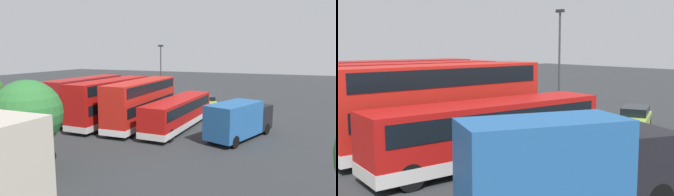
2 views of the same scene
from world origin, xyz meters
TOP-DOWN VIEW (x-y plane):
  - ground_plane at (0.00, 0.00)m, footprint 140.00×140.00m
  - bus_single_deck_near_end at (-5.62, 8.94)m, footprint 2.86×12.08m
  - bus_double_decker_second at (-1.78, 9.23)m, footprint 2.99×11.95m
  - bus_double_decker_third at (1.64, 9.69)m, footprint 2.76×11.51m
  - bus_double_decker_fourth at (5.55, 8.77)m, footprint 2.65×11.04m
  - box_truck_blue at (-11.67, 10.33)m, footprint 4.85×7.90m
  - car_hatchback_silver at (-4.88, -3.85)m, footprint 3.61×4.75m
  - lamp_post_tall at (1.99, -3.63)m, footprint 0.70×0.30m
  - waste_bin_yellow at (9.67, 1.53)m, footprint 0.60×0.60m
  - tree_leftmost at (-1.13, 22.82)m, footprint 4.17×4.17m

SIDE VIEW (x-z plane):
  - ground_plane at x=0.00m, z-range 0.00..0.00m
  - waste_bin_yellow at x=9.67m, z-range 0.00..0.95m
  - car_hatchback_silver at x=-4.88m, z-range -0.01..1.42m
  - bus_single_deck_near_end at x=-5.62m, z-range 0.15..3.10m
  - box_truck_blue at x=-11.67m, z-range 0.11..3.31m
  - bus_double_decker_fourth at x=5.55m, z-range 0.17..4.72m
  - bus_double_decker_third at x=1.64m, z-range 0.17..4.72m
  - bus_double_decker_second at x=-1.78m, z-range 0.18..4.73m
  - tree_leftmost at x=-1.13m, z-range 0.79..6.55m
  - lamp_post_tall at x=1.99m, z-range 0.69..9.01m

